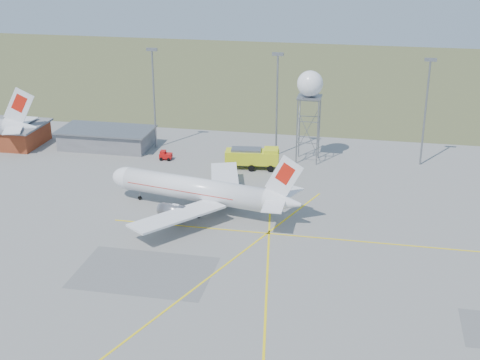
% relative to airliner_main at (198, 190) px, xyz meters
% --- Properties ---
extents(ground, '(400.00, 400.00, 0.00)m').
position_rel_airliner_main_xyz_m(ground, '(18.22, -36.35, -3.49)').
color(ground, gray).
rests_on(ground, ground).
extents(grass_strip, '(400.00, 120.00, 0.03)m').
position_rel_airliner_main_xyz_m(grass_strip, '(18.22, 103.65, -3.47)').
color(grass_strip, '#505A31').
rests_on(grass_strip, ground).
extents(building_grey, '(19.00, 10.00, 3.90)m').
position_rel_airliner_main_xyz_m(building_grey, '(-26.78, 27.65, -1.52)').
color(building_grey, gray).
rests_on(building_grey, ground).
extents(mast_a, '(2.20, 0.50, 20.50)m').
position_rel_airliner_main_xyz_m(mast_a, '(-16.78, 29.65, 8.58)').
color(mast_a, gray).
rests_on(mast_a, ground).
extents(mast_b, '(2.20, 0.50, 20.50)m').
position_rel_airliner_main_xyz_m(mast_b, '(8.22, 29.65, 8.58)').
color(mast_b, gray).
rests_on(mast_b, ground).
extents(mast_c, '(2.20, 0.50, 20.50)m').
position_rel_airliner_main_xyz_m(mast_c, '(36.22, 29.65, 8.58)').
color(mast_c, gray).
rests_on(mast_c, ground).
extents(airliner_main, '(33.29, 31.85, 11.38)m').
position_rel_airliner_main_xyz_m(airliner_main, '(0.00, 0.00, 0.00)').
color(airliner_main, white).
rests_on(airliner_main, ground).
extents(radar_tower, '(4.90, 4.90, 17.73)m').
position_rel_airliner_main_xyz_m(radar_tower, '(14.70, 27.58, 6.46)').
color(radar_tower, gray).
rests_on(radar_tower, ground).
extents(fire_truck, '(10.33, 4.89, 4.01)m').
position_rel_airliner_main_xyz_m(fire_truck, '(5.21, 21.25, -1.56)').
color(fire_truck, '#D1DC19').
rests_on(fire_truck, ground).
extents(baggage_tug, '(2.42, 1.97, 1.83)m').
position_rel_airliner_main_xyz_m(baggage_tug, '(-12.60, 22.67, -2.80)').
color(baggage_tug, '#B70E0D').
rests_on(baggage_tug, ground).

